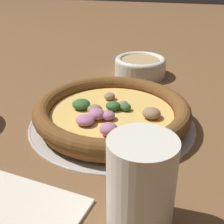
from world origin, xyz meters
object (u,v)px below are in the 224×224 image
at_px(pizza, 112,112).
at_px(drinking_cup, 141,185).
at_px(bowl_near, 140,66).
at_px(pizza_tray, 112,122).
at_px(napkin, 12,219).

xyz_separation_m(pizza, drinking_cup, (-0.21, -0.08, 0.03)).
height_order(bowl_near, drinking_cup, drinking_cup).
distance_m(pizza_tray, pizza, 0.02).
xyz_separation_m(pizza_tray, pizza, (-0.00, 0.00, 0.02)).
bearing_deg(pizza, napkin, 167.10).
bearing_deg(bowl_near, pizza_tray, 178.12).
bearing_deg(pizza_tray, napkin, 167.13).
bearing_deg(napkin, drinking_cup, -77.38).
xyz_separation_m(pizza_tray, drinking_cup, (-0.21, -0.08, 0.05)).
xyz_separation_m(pizza_tray, napkin, (-0.24, 0.05, 0.00)).
distance_m(pizza_tray, bowl_near, 0.25).
relative_size(pizza, bowl_near, 2.18).
xyz_separation_m(pizza, bowl_near, (0.25, -0.01, 0.00)).
bearing_deg(bowl_near, pizza, 178.11).
relative_size(bowl_near, drinking_cup, 1.14).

